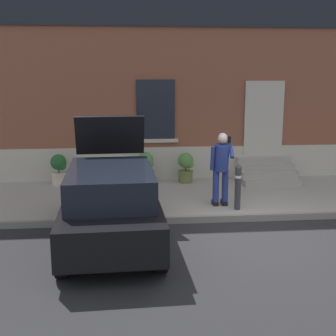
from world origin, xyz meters
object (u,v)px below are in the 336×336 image
object	(u,v)px
bollard_near_person	(238,186)
planter_charcoal	(146,166)
person_on_phone	(221,164)
planter_olive	(186,167)
planter_cream	(59,169)
hatchback_car_black	(111,203)

from	to	relation	value
bollard_near_person	planter_charcoal	distance (m)	3.50
person_on_phone	planter_charcoal	size ratio (longest dim) A/B	2.03
person_on_phone	planter_olive	distance (m)	2.52
planter_charcoal	bollard_near_person	bearing A→B (deg)	-55.75
person_on_phone	planter_charcoal	xyz separation A→B (m)	(-1.64, 2.60, -0.54)
person_on_phone	planter_olive	world-z (taller)	person_on_phone
planter_cream	planter_olive	world-z (taller)	same
planter_charcoal	hatchback_car_black	bearing A→B (deg)	-101.13
hatchback_car_black	person_on_phone	world-z (taller)	hatchback_car_black
planter_cream	planter_charcoal	world-z (taller)	same
bollard_near_person	planter_cream	size ratio (longest dim) A/B	1.22
hatchback_car_black	person_on_phone	bearing A→B (deg)	35.11
hatchback_car_black	planter_cream	xyz separation A→B (m)	(-1.59, 4.24, -0.19)
bollard_near_person	planter_cream	distance (m)	5.22
bollard_near_person	planter_charcoal	size ratio (longest dim) A/B	1.22
planter_charcoal	planter_olive	world-z (taller)	same
hatchback_car_black	planter_olive	world-z (taller)	hatchback_car_black
hatchback_car_black	planter_olive	xyz separation A→B (m)	(1.99, 4.17, -0.19)
bollard_near_person	planter_charcoal	world-z (taller)	bollard_near_person
hatchback_car_black	planter_cream	distance (m)	4.53
person_on_phone	planter_cream	bearing A→B (deg)	154.66
hatchback_car_black	planter_charcoal	xyz separation A→B (m)	(0.86, 4.35, -0.19)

